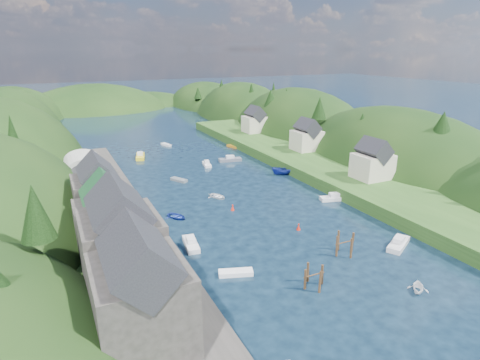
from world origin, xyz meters
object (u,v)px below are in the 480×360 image
piling_cluster_near (314,279)px  channel_buoy_near (299,227)px  channel_buoy_far (233,208)px  piling_cluster_far (345,246)px

piling_cluster_near → channel_buoy_near: 16.15m
channel_buoy_far → piling_cluster_near: bearing=-92.9°
piling_cluster_far → piling_cluster_near: bearing=-150.8°
piling_cluster_near → channel_buoy_far: 26.43m
piling_cluster_near → channel_buoy_far: piling_cluster_near is taller
channel_buoy_near → channel_buoy_far: 13.48m
channel_buoy_near → channel_buoy_far: size_ratio=1.00×
channel_buoy_far → channel_buoy_near: bearing=-63.3°
piling_cluster_far → channel_buoy_far: bearing=109.2°
piling_cluster_far → channel_buoy_near: (-1.41, 9.41, -0.76)m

